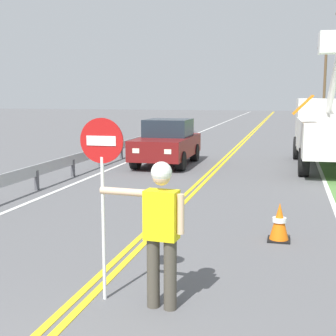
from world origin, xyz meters
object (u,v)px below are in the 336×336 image
utility_bucket_truck (330,128)px  flagger_worker (161,226)px  oncoming_sedan_nearest (167,143)px  stop_sign_paddle (102,168)px  utility_pole_far (325,80)px  traffic_cone_lead (279,222)px

utility_bucket_truck → flagger_worker: bearing=-102.5°
flagger_worker → oncoming_sedan_nearest: size_ratio=0.44×
oncoming_sedan_nearest → stop_sign_paddle: bearing=-79.4°
utility_pole_far → stop_sign_paddle: bearing=-96.7°
oncoming_sedan_nearest → traffic_cone_lead: 9.74m
utility_bucket_truck → utility_pole_far: utility_pole_far is taller
utility_bucket_truck → traffic_cone_lead: bearing=-98.9°
stop_sign_paddle → utility_pole_far: utility_pole_far is taller
stop_sign_paddle → flagger_worker: bearing=-4.9°
utility_bucket_truck → oncoming_sedan_nearest: 6.00m
utility_pole_far → traffic_cone_lead: (-3.50, -45.04, -3.87)m
utility_bucket_truck → stop_sign_paddle: bearing=-105.7°
utility_bucket_truck → utility_pole_far: (1.96, 35.18, 2.81)m
flagger_worker → utility_bucket_truck: (2.89, 13.05, 0.35)m
oncoming_sedan_nearest → traffic_cone_lead: (4.32, -8.72, -0.50)m
flagger_worker → oncoming_sedan_nearest: flagger_worker is taller
traffic_cone_lead → stop_sign_paddle: bearing=-124.1°
flagger_worker → utility_bucket_truck: utility_bucket_truck is taller
utility_bucket_truck → utility_pole_far: 35.34m
flagger_worker → stop_sign_paddle: stop_sign_paddle is taller
oncoming_sedan_nearest → traffic_cone_lead: bearing=-63.6°
oncoming_sedan_nearest → utility_pole_far: bearing=77.8°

